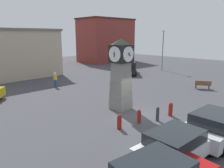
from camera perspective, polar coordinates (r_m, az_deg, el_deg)
The scene contains 14 objects.
ground_plane at distance 15.58m, azimuth 7.24°, elevation -8.23°, with size 80.24×80.24×0.00m, color #424247.
clock_tower at distance 16.22m, azimuth 2.36°, elevation 2.81°, with size 1.67×1.75×5.27m.
bollard_near_tower at distance 13.28m, azimuth 1.92°, elevation -9.77°, with size 0.27×0.27×0.92m.
bollard_mid_row at distance 14.25m, azimuth 7.09°, elevation -8.33°, with size 0.24×0.24×0.89m.
bollard_far_row at distance 14.76m, azimuth 11.82°, elevation -7.61°, with size 0.21×0.21×0.96m.
bollard_end_row at distance 15.85m, azimuth 15.05°, elevation -6.34°, with size 0.29×0.29×0.97m.
car_near_tower at distance 10.53m, azimuth 16.75°, elevation -14.92°, with size 4.55×2.30×1.46m.
car_by_building at distance 12.99m, azimuth 25.56°, elevation -9.89°, with size 4.43×2.31×1.64m.
pickup_truck at distance 31.76m, azimuth 4.35°, elevation 4.31°, with size 5.19×4.83×1.85m.
bench at distance 24.66m, azimuth 22.62°, elevation -0.03°, with size 1.29×1.64×0.90m.
pedestrian_by_cars at distance 24.45m, azimuth -14.63°, elevation 1.38°, with size 0.24×0.40×1.61m.
street_lamp_near_road at distance 35.57m, azimuth 13.14°, elevation 9.25°, with size 0.50×0.24×6.22m.
warehouse_blue_far at distance 33.60m, azimuth -25.56°, elevation 7.45°, with size 11.34×10.57×6.35m.
storefront_low_left at distance 47.13m, azimuth -1.61°, elevation 11.37°, with size 11.35×7.62×8.89m.
Camera 1 is at (-11.70, -8.68, 5.54)m, focal length 35.00 mm.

